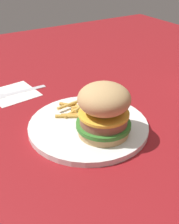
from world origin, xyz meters
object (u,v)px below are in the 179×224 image
Objects in this scene: sandwich at (104,110)px; fries_pile at (80,110)px; fork at (13,92)px; napkin at (14,93)px; plate at (90,127)px.

sandwich reaches higher than fries_pile.
fries_pile reaches higher than fork.
napkin is at bearing 115.85° from fries_pile.
napkin is (-0.09, 0.28, -0.06)m from sandwich.
sandwich is 0.97× the size of fries_pile.
napkin is (-0.08, 0.24, -0.01)m from plate.
fries_pile reaches higher than plate.
fries_pile is (0.01, 0.06, 0.01)m from plate.
sandwich reaches higher than plate.
fries_pile reaches higher than napkin.
fork is (-0.09, 0.19, -0.01)m from fries_pile.
sandwich is at bearing -91.17° from fries_pile.
fork is (-0.08, 0.24, -0.00)m from plate.
sandwich is 0.97× the size of napkin.
fork is (-0.00, 0.00, 0.00)m from napkin.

